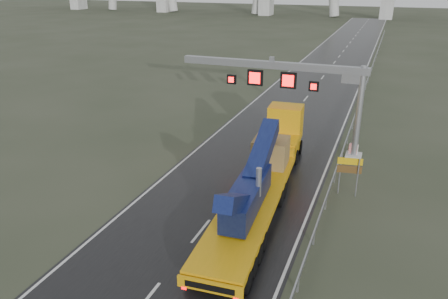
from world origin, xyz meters
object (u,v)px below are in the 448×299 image
at_px(heavy_haul_truck, 267,164).
at_px(exit_sign_pair, 349,169).
at_px(sign_gantry, 297,82).
at_px(striped_barrier, 353,151).

distance_m(heavy_haul_truck, exit_sign_pair, 5.27).
bearing_deg(sign_gantry, exit_sign_pair, -52.81).
xyz_separation_m(sign_gantry, striped_barrier, (4.72, 0.08, -5.07)).
height_order(sign_gantry, striped_barrier, sign_gantry).
distance_m(heavy_haul_truck, striped_barrier, 9.22).
bearing_deg(exit_sign_pair, sign_gantry, 117.85).
distance_m(exit_sign_pair, striped_barrier, 6.80).
height_order(exit_sign_pair, striped_barrier, exit_sign_pair).
xyz_separation_m(sign_gantry, exit_sign_pair, (5.00, -6.58, -3.76)).
xyz_separation_m(sign_gantry, heavy_haul_truck, (-0.16, -7.64, -3.82)).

